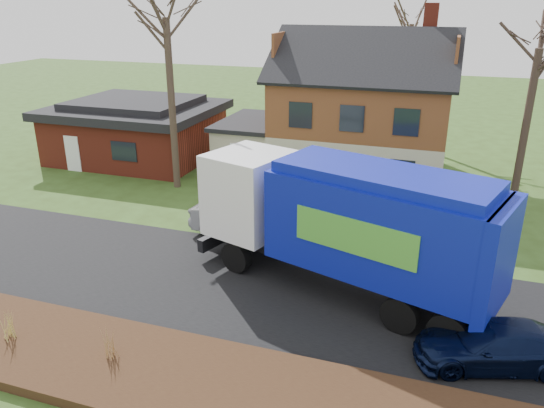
% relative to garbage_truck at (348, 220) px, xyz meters
% --- Properties ---
extents(ground, '(120.00, 120.00, 0.00)m').
position_rel_garbage_truck_xyz_m(ground, '(-3.72, -0.85, -2.63)').
color(ground, '#2F4717').
rests_on(ground, ground).
extents(road, '(80.00, 7.00, 0.02)m').
position_rel_garbage_truck_xyz_m(road, '(-3.72, -0.85, -2.62)').
color(road, black).
rests_on(road, ground).
extents(mulch_verge, '(80.00, 3.50, 0.30)m').
position_rel_garbage_truck_xyz_m(mulch_verge, '(-3.72, -6.15, -2.48)').
color(mulch_verge, black).
rests_on(mulch_verge, ground).
extents(main_house, '(12.95, 8.95, 9.26)m').
position_rel_garbage_truck_xyz_m(main_house, '(-2.23, 13.06, 1.40)').
color(main_house, beige).
rests_on(main_house, ground).
extents(ranch_house, '(9.80, 8.20, 3.70)m').
position_rel_garbage_truck_xyz_m(ranch_house, '(-15.72, 12.15, -0.82)').
color(ranch_house, maroon).
rests_on(ranch_house, ground).
extents(garbage_truck, '(11.01, 5.98, 4.57)m').
position_rel_garbage_truck_xyz_m(garbage_truck, '(0.00, 0.00, 0.00)').
color(garbage_truck, black).
rests_on(garbage_truck, ground).
extents(silver_sedan, '(5.22, 2.31, 1.66)m').
position_rel_garbage_truck_xyz_m(silver_sedan, '(-4.64, 2.97, -1.80)').
color(silver_sedan, '#B8BDC1').
rests_on(silver_sedan, ground).
extents(navy_wagon, '(4.65, 2.90, 1.26)m').
position_rel_garbage_truck_xyz_m(navy_wagon, '(4.67, -2.66, -2.00)').
color(navy_wagon, black).
rests_on(navy_wagon, ground).
extents(tree_back, '(3.39, 3.39, 10.73)m').
position_rel_garbage_truck_xyz_m(tree_back, '(-0.24, 21.49, 6.31)').
color(tree_back, '#46342A').
rests_on(tree_back, ground).
extents(grass_clump_west, '(0.34, 0.28, 0.91)m').
position_rel_garbage_truck_xyz_m(grass_clump_west, '(-8.51, -6.29, -1.88)').
color(grass_clump_west, tan).
rests_on(grass_clump_west, mulch_verge).
extents(grass_clump_mid, '(0.34, 0.28, 0.96)m').
position_rel_garbage_truck_xyz_m(grass_clump_mid, '(-5.28, -6.04, -1.85)').
color(grass_clump_mid, '#A17947').
rests_on(grass_clump_mid, mulch_verge).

